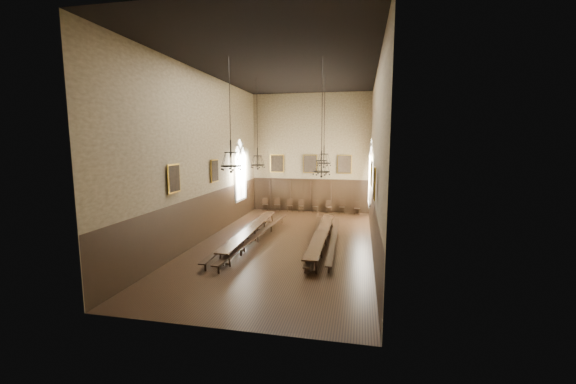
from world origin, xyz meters
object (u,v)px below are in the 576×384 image
(bench_right_inner, at_px, (314,239))
(chandelier_front_right, at_px, (321,163))
(chair_2, at_px, (290,208))
(bench_right_outer, at_px, (334,239))
(chair_7, at_px, (357,211))
(table_right, at_px, (322,239))
(bench_left_outer, at_px, (239,236))
(table_left, at_px, (252,234))
(chair_0, at_px, (265,207))
(chandelier_front_left, at_px, (231,159))
(chair_6, at_px, (342,210))
(chair_1, at_px, (277,207))
(chandelier_back_right, at_px, (324,157))
(chandelier_back_left, at_px, (258,159))
(chair_5, at_px, (329,209))
(bench_left_inner, at_px, (258,237))
(chair_4, at_px, (315,209))
(chair_3, at_px, (301,208))

(bench_right_inner, relative_size, chandelier_front_right, 1.87)
(bench_right_inner, bearing_deg, chair_2, 109.70)
(bench_right_outer, xyz_separation_m, chandelier_front_right, (-0.46, -2.27, 4.11))
(chair_7, bearing_deg, table_right, -97.09)
(bench_left_outer, relative_size, bench_right_inner, 1.03)
(table_left, xyz_separation_m, chandelier_front_right, (4.00, -2.07, 4.02))
(chair_0, xyz_separation_m, chandelier_front_left, (1.59, -11.41, 4.25))
(bench_right_inner, xyz_separation_m, chair_6, (0.96, 8.49, 0.03))
(chair_7, bearing_deg, chair_1, -176.88)
(chair_1, height_order, chandelier_front_right, chandelier_front_right)
(chandelier_back_right, bearing_deg, bench_right_inner, -96.31)
(chair_0, distance_m, chandelier_back_left, 7.55)
(chair_2, relative_size, chair_5, 0.99)
(bench_right_inner, xyz_separation_m, chandelier_back_right, (0.22, 2.03, 4.22))
(chair_5, bearing_deg, bench_right_outer, -101.87)
(chandelier_back_right, bearing_deg, bench_left_inner, -144.25)
(chandelier_front_right, bearing_deg, chair_4, 98.62)
(table_right, relative_size, chair_5, 9.35)
(bench_left_outer, bearing_deg, chair_3, 77.54)
(chair_3, bearing_deg, bench_left_inner, -106.80)
(chandelier_back_right, bearing_deg, chair_4, 101.21)
(table_left, distance_m, chair_5, 9.16)
(chair_1, bearing_deg, bench_right_inner, -79.50)
(bench_right_outer, bearing_deg, bench_left_outer, -174.58)
(bench_left_inner, relative_size, bench_right_outer, 1.11)
(chair_6, bearing_deg, chandelier_back_right, -98.25)
(table_right, distance_m, chair_3, 9.00)
(bench_left_inner, bearing_deg, chair_4, 77.49)
(chair_0, relative_size, chair_1, 0.96)
(table_right, height_order, bench_left_inner, table_right)
(chair_4, height_order, chandelier_front_right, chandelier_front_right)
(chair_0, xyz_separation_m, chair_1, (0.99, 0.01, 0.01))
(chair_3, xyz_separation_m, chandelier_back_left, (-1.59, -6.21, 4.04))
(bench_left_outer, xyz_separation_m, bench_right_outer, (5.09, 0.48, -0.02))
(bench_right_outer, xyz_separation_m, chandelier_back_right, (-0.78, 1.84, 4.24))
(table_left, xyz_separation_m, chair_3, (1.31, 8.50, -0.07))
(chair_3, xyz_separation_m, chandelier_back_right, (2.37, -6.45, 4.22))
(chair_3, relative_size, chandelier_front_left, 0.19)
(chandelier_front_right, bearing_deg, bench_right_inner, 104.73)
(bench_right_outer, height_order, chair_3, chair_3)
(bench_left_outer, height_order, chair_2, chair_2)
(table_left, relative_size, chair_0, 9.46)
(bench_right_inner, xyz_separation_m, chair_7, (2.08, 8.44, 0.00))
(table_right, height_order, bench_right_outer, table_right)
(chair_0, bearing_deg, bench_left_inner, -96.99)
(chandelier_front_right, bearing_deg, chair_2, 108.74)
(chair_4, bearing_deg, chair_6, -2.93)
(chair_0, distance_m, chair_2, 2.00)
(bench_left_outer, bearing_deg, chair_4, 70.95)
(chandelier_back_left, distance_m, chandelier_back_right, 3.98)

